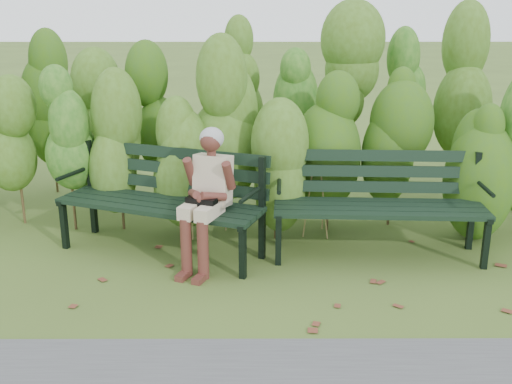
{
  "coord_description": "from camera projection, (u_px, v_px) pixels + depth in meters",
  "views": [
    {
      "loc": [
        -0.02,
        -4.84,
        2.35
      ],
      "look_at": [
        0.0,
        0.35,
        0.75
      ],
      "focal_mm": 42.0,
      "sensor_mm": 36.0,
      "label": 1
    }
  ],
  "objects": [
    {
      "name": "ground",
      "position": [
        256.0,
        284.0,
        5.31
      ],
      "size": [
        80.0,
        80.0,
        0.0
      ],
      "primitive_type": "plane",
      "color": "#455A24"
    },
    {
      "name": "hedge_band",
      "position": [
        256.0,
        109.0,
        6.72
      ],
      "size": [
        11.04,
        1.67,
        2.42
      ],
      "color": "#47381E",
      "rests_on": "ground"
    },
    {
      "name": "leaf_litter",
      "position": [
        211.0,
        291.0,
        5.17
      ],
      "size": [
        5.77,
        2.14,
        0.01
      ],
      "color": "brown",
      "rests_on": "ground"
    },
    {
      "name": "bench_left",
      "position": [
        165.0,
        193.0,
        5.91
      ],
      "size": [
        2.15,
        1.37,
        1.02
      ],
      "color": "black",
      "rests_on": "ground"
    },
    {
      "name": "bench_right",
      "position": [
        378.0,
        196.0,
        5.84
      ],
      "size": [
        2.05,
        0.76,
        1.01
      ],
      "color": "black",
      "rests_on": "ground"
    },
    {
      "name": "seated_woman",
      "position": [
        207.0,
        189.0,
        5.49
      ],
      "size": [
        0.56,
        0.76,
        1.31
      ],
      "color": "beige",
      "rests_on": "ground"
    }
  ]
}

